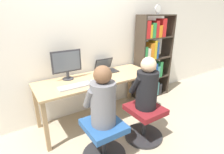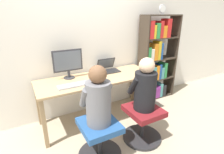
{
  "view_description": "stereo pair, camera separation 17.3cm",
  "coord_description": "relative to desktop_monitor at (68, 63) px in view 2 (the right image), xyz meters",
  "views": [
    {
      "loc": [
        -1.14,
        -1.85,
        1.63
      ],
      "look_at": [
        0.13,
        0.12,
        0.76
      ],
      "focal_mm": 28.0,
      "sensor_mm": 36.0,
      "label": 1
    },
    {
      "loc": [
        -1.0,
        -1.94,
        1.63
      ],
      "look_at": [
        0.13,
        0.12,
        0.76
      ],
      "focal_mm": 28.0,
      "sensor_mm": 36.0,
      "label": 2
    }
  ],
  "objects": [
    {
      "name": "desktop_monitor",
      "position": [
        0.0,
        0.0,
        0.0
      ],
      "size": [
        0.43,
        0.16,
        0.43
      ],
      "color": "#333338",
      "rests_on": "desk"
    },
    {
      "name": "desk_clock",
      "position": [
        1.65,
        -0.09,
        0.74
      ],
      "size": [
        0.14,
        0.03,
        0.16
      ],
      "color": "#B2B2B7",
      "rests_on": "bookshelf"
    },
    {
      "name": "person_at_laptop",
      "position": [
        0.7,
        -0.91,
        -0.18
      ],
      "size": [
        0.33,
        0.31,
        0.67
      ],
      "color": "black",
      "rests_on": "office_chair_right"
    },
    {
      "name": "ground_plane",
      "position": [
        0.38,
        -0.51,
        -0.94
      ],
      "size": [
        14.0,
        14.0,
        0.0
      ],
      "primitive_type": "plane",
      "color": "tan"
    },
    {
      "name": "desk",
      "position": [
        0.38,
        -0.18,
        -0.31
      ],
      "size": [
        1.8,
        0.65,
        0.71
      ],
      "color": "tan",
      "rests_on": "ground_plane"
    },
    {
      "name": "person_at_monitor",
      "position": [
        0.06,
        -0.92,
        -0.18
      ],
      "size": [
        0.34,
        0.31,
        0.67
      ],
      "color": "slate",
      "rests_on": "office_chair_left"
    },
    {
      "name": "bookshelf",
      "position": [
        1.65,
        -0.03,
        -0.2
      ],
      "size": [
        0.76,
        0.28,
        1.6
      ],
      "color": "#382D23",
      "rests_on": "ground_plane"
    },
    {
      "name": "keyboard",
      "position": [
        -0.03,
        -0.33,
        -0.22
      ],
      "size": [
        0.43,
        0.14,
        0.03
      ],
      "color": "#B2B2B7",
      "rests_on": "desk"
    },
    {
      "name": "office_chair_left",
      "position": [
        0.06,
        -0.92,
        -0.69
      ],
      "size": [
        0.52,
        0.52,
        0.47
      ],
      "color": "#262628",
      "rests_on": "ground_plane"
    },
    {
      "name": "computer_mouse_by_keyboard",
      "position": [
        0.24,
        -0.3,
        -0.22
      ],
      "size": [
        0.06,
        0.11,
        0.03
      ],
      "color": "#99999E",
      "rests_on": "desk"
    },
    {
      "name": "office_chair_right",
      "position": [
        0.7,
        -0.91,
        -0.69
      ],
      "size": [
        0.52,
        0.52,
        0.47
      ],
      "color": "#262628",
      "rests_on": "ground_plane"
    },
    {
      "name": "laptop",
      "position": [
        0.67,
        0.01,
        -0.19
      ],
      "size": [
        0.32,
        0.29,
        0.2
      ],
      "color": "#2D2D30",
      "rests_on": "desk"
    },
    {
      "name": "wall_back",
      "position": [
        0.38,
        0.21,
        0.36
      ],
      "size": [
        10.0,
        0.05,
        2.6
      ],
      "color": "white",
      "rests_on": "ground_plane"
    }
  ]
}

